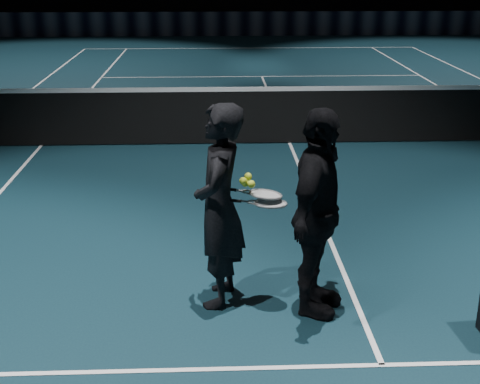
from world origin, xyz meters
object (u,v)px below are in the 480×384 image
object	(u,v)px
player_a	(219,207)
player_b	(317,214)
racket_upper	(266,194)
tennis_balls	(248,181)
racket_lower	(270,203)

from	to	relation	value
player_a	player_b	distance (m)	0.85
player_b	player_a	bearing A→B (deg)	98.43
racket_upper	tennis_balls	world-z (taller)	tennis_balls
racket_upper	racket_lower	bearing A→B (deg)	-42.66
racket_upper	player_a	bearing A→B (deg)	-178.29
player_b	racket_upper	distance (m)	0.47
player_b	racket_upper	xyz separation A→B (m)	(-0.43, 0.15, 0.13)
player_a	racket_lower	world-z (taller)	player_a
racket_lower	racket_upper	xyz separation A→B (m)	(-0.04, 0.05, 0.06)
player_a	tennis_balls	world-z (taller)	player_a
player_a	player_b	xyz separation A→B (m)	(0.82, -0.21, 0.00)
player_a	player_b	world-z (taller)	same
tennis_balls	racket_lower	bearing A→B (deg)	-15.77
player_a	tennis_balls	xyz separation A→B (m)	(0.25, -0.06, 0.25)
player_a	player_b	size ratio (longest dim) A/B	1.00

